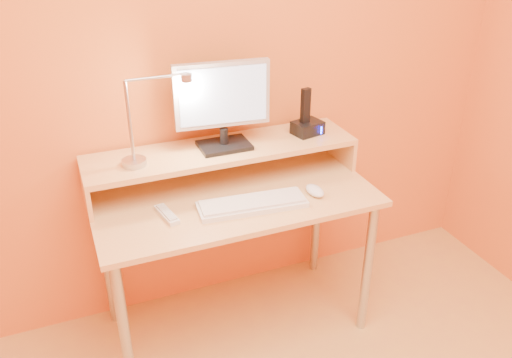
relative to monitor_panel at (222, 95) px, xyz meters
name	(u,v)px	position (x,y,z in m)	size (l,w,h in m)	color
wall_back	(207,54)	(-0.01, 0.16, 0.13)	(3.00, 0.04, 2.50)	orange
desk_leg_fl	(125,334)	(-0.56, -0.41, -0.77)	(0.04, 0.04, 0.69)	#B2B2BA
desk_leg_fr	(367,269)	(0.54, -0.41, -0.77)	(0.04, 0.04, 0.69)	#B2B2BA
desk_leg_bl	(107,262)	(-0.56, 0.09, -0.77)	(0.04, 0.04, 0.69)	#B2B2BA
desk_leg_br	(316,215)	(0.54, 0.09, -0.77)	(0.04, 0.04, 0.69)	#B2B2BA
desk_lower	(234,198)	(-0.01, -0.16, -0.41)	(1.20, 0.60, 0.03)	#E4B271
shelf_riser_left	(86,190)	(-0.60, -0.01, -0.33)	(0.02, 0.30, 0.14)	#E4B271
shelf_riser_right	(339,146)	(0.58, -0.01, -0.33)	(0.02, 0.30, 0.14)	#E4B271
desk_shelf	(222,150)	(-0.01, -0.01, -0.25)	(1.20, 0.30, 0.03)	#E4B271
monitor_foot	(224,145)	(0.00, -0.01, -0.23)	(0.22, 0.16, 0.02)	black
monitor_neck	(224,136)	(0.00, -0.01, -0.19)	(0.04, 0.04, 0.07)	black
monitor_panel	(222,95)	(0.00, 0.00, 0.00)	(0.41, 0.04, 0.28)	#B9B9BE
monitor_back	(220,93)	(0.00, 0.02, 0.00)	(0.37, 0.01, 0.24)	black
monitor_screen	(223,96)	(0.00, -0.02, 0.00)	(0.37, 0.00, 0.24)	#B1D1FF
lamp_base	(134,162)	(-0.40, -0.04, -0.23)	(0.10, 0.10, 0.03)	#B2B2BA
lamp_post	(129,122)	(-0.40, -0.04, -0.05)	(0.01, 0.01, 0.33)	#B2B2BA
lamp_arm	(156,77)	(-0.28, -0.04, 0.12)	(0.01, 0.01, 0.24)	#B2B2BA
lamp_head	(186,78)	(-0.16, -0.04, 0.10)	(0.04, 0.04, 0.03)	#B2B2BA
lamp_bulb	(187,82)	(-0.16, -0.04, 0.09)	(0.03, 0.03, 0.00)	#FFEAC6
phone_dock	(307,128)	(0.41, -0.01, -0.21)	(0.13, 0.10, 0.06)	black
phone_handset	(306,106)	(0.39, -0.01, -0.10)	(0.04, 0.03, 0.16)	black
phone_led	(321,130)	(0.45, -0.06, -0.21)	(0.01, 0.00, 0.04)	#1A23FF
keyboard	(252,205)	(0.02, -0.28, -0.39)	(0.45, 0.14, 0.02)	white
mouse	(315,191)	(0.31, -0.28, -0.38)	(0.06, 0.11, 0.04)	white
remote_control	(167,215)	(-0.32, -0.22, -0.39)	(0.04, 0.16, 0.02)	white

